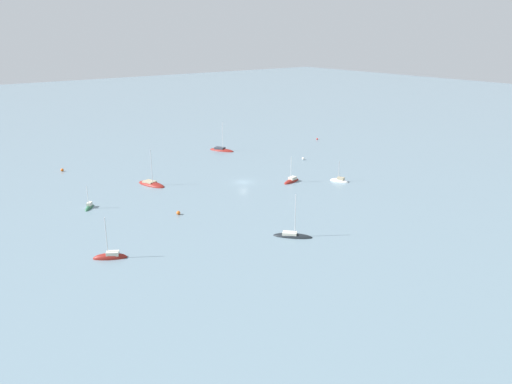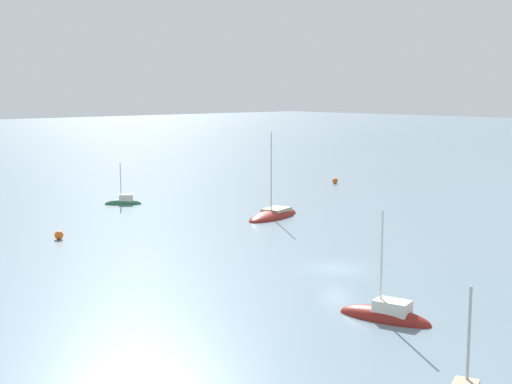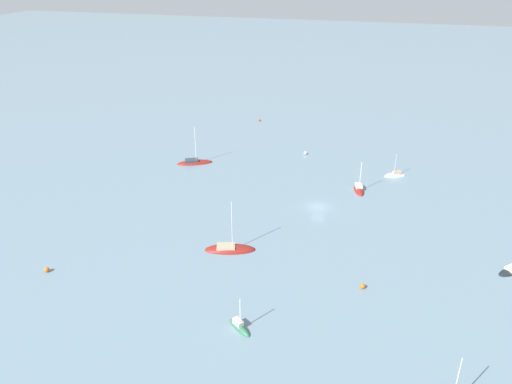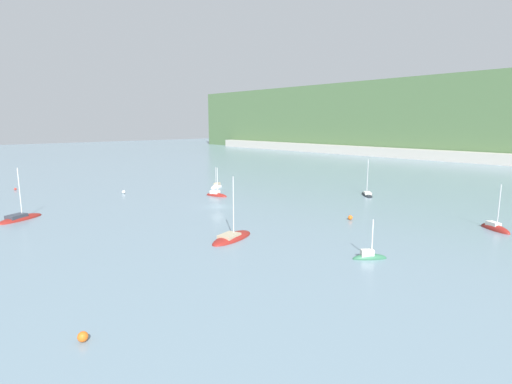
{
  "view_description": "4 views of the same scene",
  "coord_description": "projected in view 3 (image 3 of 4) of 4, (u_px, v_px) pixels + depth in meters",
  "views": [
    {
      "loc": [
        72.74,
        100.71,
        37.95
      ],
      "look_at": [
        6.54,
        13.98,
        2.24
      ],
      "focal_mm": 35.0,
      "sensor_mm": 36.0,
      "label": 1
    },
    {
      "loc": [
        -35.87,
        41.87,
        13.98
      ],
      "look_at": [
        16.52,
        -6.53,
        3.75
      ],
      "focal_mm": 50.0,
      "sensor_mm": 36.0,
      "label": 2
    },
    {
      "loc": [
        90.4,
        11.56,
        47.36
      ],
      "look_at": [
        0.02,
        -13.19,
        1.78
      ],
      "focal_mm": 35.0,
      "sensor_mm": 36.0,
      "label": 3
    },
    {
      "loc": [
        65.33,
        -48.76,
        17.29
      ],
      "look_at": [
        4.89,
        6.33,
        3.01
      ],
      "focal_mm": 28.0,
      "sensor_mm": 36.0,
      "label": 4
    }
  ],
  "objects": [
    {
      "name": "ground_plane",
      "position": [
        318.0,
        207.0,
        101.87
      ],
      "size": [
        600.0,
        600.0,
        0.0
      ],
      "primitive_type": "plane",
      "color": "slate"
    },
    {
      "name": "sailboat_0",
      "position": [
        194.0,
        163.0,
        122.84
      ],
      "size": [
        6.55,
        9.11,
        10.07
      ],
      "rotation": [
        0.0,
        0.0,
        2.04
      ],
      "color": "maroon",
      "rests_on": "ground_plane"
    },
    {
      "name": "sailboat_1",
      "position": [
        239.0,
        327.0,
        69.24
      ],
      "size": [
        3.71,
        4.32,
        5.83
      ],
      "rotation": [
        0.0,
        0.0,
        0.92
      ],
      "color": "#2D6647",
      "rests_on": "ground_plane"
    },
    {
      "name": "sailboat_3",
      "position": [
        230.0,
        250.0,
        87.37
      ],
      "size": [
        5.5,
        9.42,
        10.26
      ],
      "rotation": [
        0.0,
        0.0,
        1.85
      ],
      "color": "maroon",
      "rests_on": "ground_plane"
    },
    {
      "name": "sailboat_4",
      "position": [
        395.0,
        176.0,
        115.85
      ],
      "size": [
        3.25,
        5.22,
        6.4
      ],
      "rotation": [
        0.0,
        0.0,
        5.08
      ],
      "color": "silver",
      "rests_on": "ground_plane"
    },
    {
      "name": "sailboat_6",
      "position": [
        359.0,
        190.0,
        108.95
      ],
      "size": [
        6.28,
        3.43,
        7.55
      ],
      "rotation": [
        0.0,
        0.0,
        0.26
      ],
      "color": "maroon",
      "rests_on": "ground_plane"
    },
    {
      "name": "mooring_buoy_0",
      "position": [
        260.0,
        120.0,
        153.0
      ],
      "size": [
        0.61,
        0.61,
        0.61
      ],
      "color": "red",
      "rests_on": "ground_plane"
    },
    {
      "name": "mooring_buoy_1",
      "position": [
        47.0,
        270.0,
        81.24
      ],
      "size": [
        0.85,
        0.85,
        0.85
      ],
      "color": "orange",
      "rests_on": "ground_plane"
    },
    {
      "name": "mooring_buoy_2",
      "position": [
        362.0,
        286.0,
        77.31
      ],
      "size": [
        0.84,
        0.84,
        0.84
      ],
      "color": "orange",
      "rests_on": "ground_plane"
    },
    {
      "name": "mooring_buoy_3",
      "position": [
        305.0,
        153.0,
        127.92
      ],
      "size": [
        0.83,
        0.83,
        0.83
      ],
      "color": "white",
      "rests_on": "ground_plane"
    }
  ]
}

